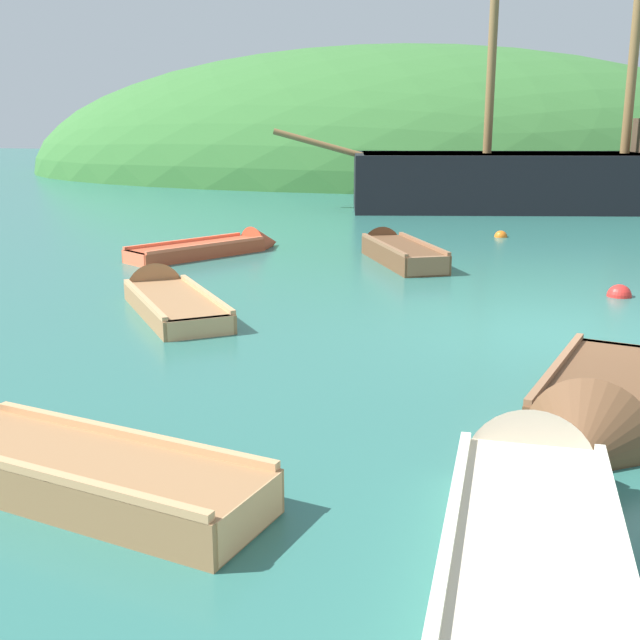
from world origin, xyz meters
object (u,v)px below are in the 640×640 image
rowboat_near_dock (167,302)px  rowboat_far (219,250)px  rowboat_outer_left (396,253)px  buoy_red (619,296)px  rowboat_portside (44,471)px  buoy_orange (501,237)px  rowboat_outer_right (531,527)px  sailing_ship (564,188)px  rowboat_center (602,414)px

rowboat_near_dock → rowboat_far: 5.12m
rowboat_outer_left → buoy_red: size_ratio=8.97×
rowboat_near_dock → rowboat_portside: (1.68, -6.10, 0.04)m
buoy_orange → rowboat_far: bearing=-146.1°
rowboat_outer_left → buoy_red: bearing=-149.1°
rowboat_far → rowboat_outer_right: bearing=-117.5°
buoy_red → rowboat_portside: bearing=-122.3°
buoy_red → rowboat_near_dock: bearing=-160.7°
sailing_ship → rowboat_outer_right: bearing=74.6°
rowboat_outer_right → rowboat_outer_left: (-2.61, 11.26, 0.02)m
buoy_red → rowboat_outer_right: bearing=-100.4°
rowboat_near_dock → rowboat_far: rowboat_near_dock is taller
rowboat_portside → rowboat_far: bearing=-63.4°
sailing_ship → rowboat_outer_right: size_ratio=4.12×
rowboat_outer_right → buoy_orange: bearing=2.2°
rowboat_center → buoy_orange: bearing=-160.3°
buoy_red → buoy_orange: buoy_red is taller
rowboat_center → buoy_red: size_ratio=8.74×
rowboat_outer_right → rowboat_outer_left: 11.55m
rowboat_center → buoy_red: (0.86, 6.10, -0.10)m
rowboat_far → buoy_orange: 7.28m
sailing_ship → rowboat_center: sailing_ship is taller
sailing_ship → buoy_orange: 7.16m
buoy_red → rowboat_far: bearing=162.7°
rowboat_portside → buoy_red: rowboat_portside is taller
rowboat_far → buoy_orange: (6.05, 4.06, -0.08)m
rowboat_outer_right → rowboat_outer_left: rowboat_outer_right is taller
sailing_ship → buoy_orange: size_ratio=49.91×
rowboat_far → rowboat_portside: size_ratio=1.00×
buoy_red → rowboat_center: bearing=-98.0°
rowboat_portside → rowboat_center: 5.21m
rowboat_center → buoy_orange: (-1.22, 12.68, -0.10)m
sailing_ship → rowboat_near_dock: bearing=54.8°
sailing_ship → rowboat_outer_left: bearing=57.9°
rowboat_far → sailing_ship: bearing=-3.8°
rowboat_outer_left → rowboat_portside: 11.33m
sailing_ship → rowboat_far: sailing_ship is taller
rowboat_near_dock → buoy_red: size_ratio=8.44×
rowboat_far → buoy_red: bearing=-75.2°
rowboat_near_dock → rowboat_outer_left: bearing=-66.9°
sailing_ship → rowboat_outer_left: sailing_ship is taller
rowboat_outer_right → rowboat_center: 2.60m
buoy_orange → buoy_red: bearing=-72.4°
rowboat_outer_left → rowboat_center: rowboat_center is taller
rowboat_far → rowboat_outer_left: bearing=-56.1°
rowboat_near_dock → rowboat_far: (-1.02, 5.02, -0.00)m
rowboat_outer_right → buoy_red: rowboat_outer_right is taller
rowboat_outer_left → rowboat_far: size_ratio=0.98×
rowboat_far → rowboat_portside: (2.70, -11.13, 0.04)m
sailing_ship → rowboat_portside: bearing=64.8°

